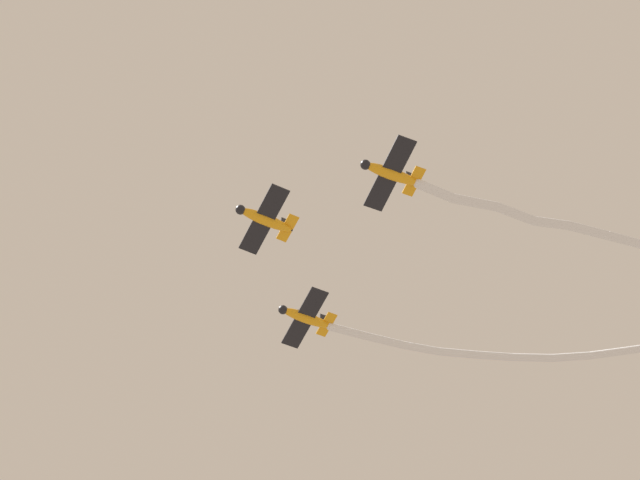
% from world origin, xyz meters
% --- Properties ---
extents(airplane_lead, '(4.52, 6.05, 1.51)m').
position_xyz_m(airplane_lead, '(2.96, 1.78, 60.79)').
color(airplane_lead, orange).
extents(airplane_left_wing, '(4.47, 6.01, 1.51)m').
position_xyz_m(airplane_left_wing, '(9.66, -5.10, 60.79)').
color(airplane_left_wing, orange).
extents(smoke_trail_left_wing, '(22.85, 1.78, 3.61)m').
position_xyz_m(smoke_trail_left_wing, '(22.89, -5.39, 62.07)').
color(smoke_trail_left_wing, white).
extents(airplane_right_wing, '(4.48, 6.02, 1.51)m').
position_xyz_m(airplane_right_wing, '(9.11, 9.18, 61.09)').
color(airplane_right_wing, orange).
extents(smoke_trail_right_wing, '(27.77, 7.33, 3.59)m').
position_xyz_m(smoke_trail_right_wing, '(25.13, 7.18, 62.40)').
color(smoke_trail_right_wing, white).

